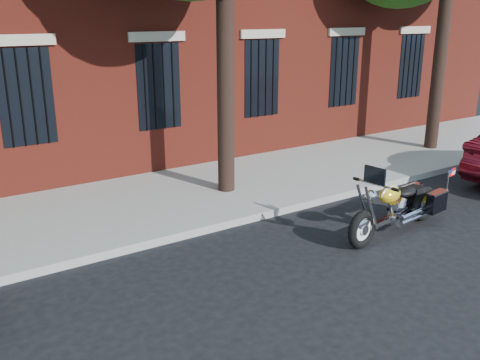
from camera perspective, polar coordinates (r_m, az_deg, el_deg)
ground at (r=9.35m, az=5.55°, el=-7.10°), size 120.00×120.00×0.00m
curb at (r=10.33m, az=0.72°, el=-4.11°), size 40.00×0.16×0.15m
sidewalk at (r=11.84m, az=-4.44°, el=-1.33°), size 40.00×3.60×0.15m
motorcycle at (r=10.18m, az=16.72°, el=-2.82°), size 2.80×0.99×1.40m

